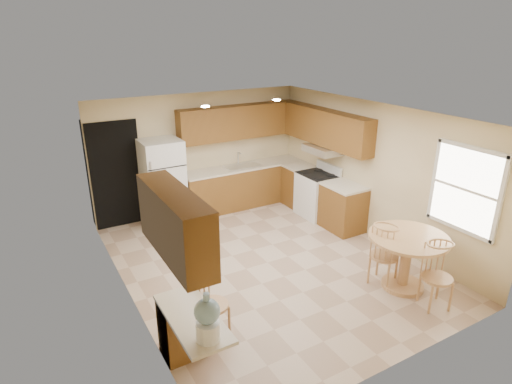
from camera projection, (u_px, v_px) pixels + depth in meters
floor at (268, 262)px, 7.20m from camera, size 5.50×5.50×0.00m
ceiling at (269, 114)px, 6.31m from camera, size 4.50×5.50×0.02m
wall_back at (200, 153)px, 8.98m from camera, size 4.50×0.02×2.50m
wall_front at (404, 273)px, 4.53m from camera, size 4.50×0.02×2.50m
wall_left at (125, 223)px, 5.70m from camera, size 0.02×5.50×2.50m
wall_right at (373, 171)px, 7.81m from camera, size 0.02×5.50×2.50m
doorway at (117, 175)px, 8.22m from camera, size 0.90×0.02×2.10m
base_cab_back at (244, 186)px, 9.44m from camera, size 2.75×0.60×0.87m
counter_back at (243, 167)px, 9.27m from camera, size 2.75×0.63×0.04m
base_cab_right_a at (299, 186)px, 9.46m from camera, size 0.60×0.59×0.87m
counter_right_a at (300, 166)px, 9.30m from camera, size 0.63×0.59×0.04m
base_cab_right_b at (343, 208)px, 8.28m from camera, size 0.60×0.80×0.87m
counter_right_b at (345, 186)px, 8.12m from camera, size 0.63×0.80×0.04m
upper_cab_back at (240, 122)px, 9.04m from camera, size 2.75×0.33×0.70m
upper_cab_right at (326, 128)px, 8.50m from camera, size 0.33×2.42×0.70m
upper_cab_left at (175, 224)px, 4.27m from camera, size 0.33×1.40×0.70m
sink at (242, 166)px, 9.26m from camera, size 0.78×0.44×0.01m
range_hood at (322, 149)px, 8.58m from camera, size 0.50×0.76×0.14m
desk_pedestal at (182, 328)px, 5.07m from camera, size 0.48×0.42×0.72m
desk_top at (193, 318)px, 4.62m from camera, size 0.50×1.20×0.04m
window at (466, 189)px, 6.21m from camera, size 0.06×1.12×1.30m
can_light_a at (205, 106)px, 7.05m from camera, size 0.14×0.14×0.02m
can_light_b at (277, 100)px, 7.71m from camera, size 0.14×0.14×0.02m
refrigerator at (163, 183)px, 8.39m from camera, size 0.76×0.74×1.72m
stove at (317, 194)px, 8.89m from camera, size 0.65×0.76×1.09m
dining_table at (407, 254)px, 6.32m from camera, size 1.16×1.16×0.86m
chair_table_a at (390, 251)px, 6.35m from camera, size 0.43×0.55×0.97m
chair_table_b at (444, 273)px, 5.79m from camera, size 0.42×0.46×0.96m
chair_desk at (215, 300)px, 5.23m from camera, size 0.41×0.53×0.93m
water_crock at (207, 319)px, 4.19m from camera, size 0.26×0.26×0.54m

